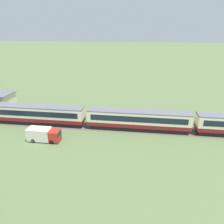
% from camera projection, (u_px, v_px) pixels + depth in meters
% --- Properties ---
extents(passenger_train, '(105.04, 3.02, 4.06)m').
position_uv_depth(passenger_train, '(139.00, 119.00, 39.48)').
color(passenger_train, maroon).
rests_on(passenger_train, ground_plane).
extents(railway_track, '(152.16, 3.60, 0.04)m').
position_uv_depth(railway_track, '(119.00, 128.00, 40.82)').
color(railway_track, '#665B51').
rests_on(railway_track, ground_plane).
extents(delivery_truck_red, '(5.80, 2.13, 2.44)m').
position_uv_depth(delivery_truck_red, '(44.00, 134.00, 35.79)').
color(delivery_truck_red, '#B2281E').
rests_on(delivery_truck_red, ground_plane).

